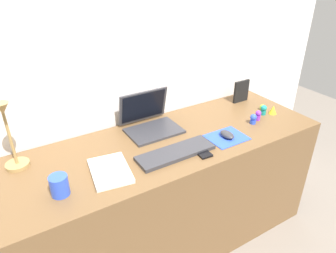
# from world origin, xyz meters

# --- Properties ---
(ground_plane) EXTENTS (6.00, 6.00, 0.00)m
(ground_plane) POSITION_xyz_m (0.00, 0.00, 0.00)
(ground_plane) COLOR slate
(back_wall) EXTENTS (2.96, 0.05, 1.63)m
(back_wall) POSITION_xyz_m (0.00, 0.34, 0.81)
(back_wall) COLOR silver
(back_wall) RESTS_ON ground_plane
(desk) EXTENTS (1.76, 0.61, 0.74)m
(desk) POSITION_xyz_m (0.00, 0.00, 0.37)
(desk) COLOR brown
(desk) RESTS_ON ground_plane
(laptop) EXTENTS (0.30, 0.26, 0.21)m
(laptop) POSITION_xyz_m (-0.03, 0.18, 0.79)
(laptop) COLOR #333338
(laptop) RESTS_ON desk
(keyboard) EXTENTS (0.41, 0.13, 0.02)m
(keyboard) POSITION_xyz_m (-0.04, -0.13, 0.75)
(keyboard) COLOR #333338
(keyboard) RESTS_ON desk
(mousepad) EXTENTS (0.21, 0.17, 0.00)m
(mousepad) POSITION_xyz_m (0.29, -0.14, 0.74)
(mousepad) COLOR blue
(mousepad) RESTS_ON desk
(mouse) EXTENTS (0.06, 0.10, 0.03)m
(mouse) POSITION_xyz_m (0.28, -0.14, 0.76)
(mouse) COLOR #333338
(mouse) RESTS_ON mousepad
(cell_phone) EXTENTS (0.07, 0.13, 0.01)m
(cell_phone) POSITION_xyz_m (0.08, -0.18, 0.74)
(cell_phone) COLOR black
(cell_phone) RESTS_ON desk
(desk_lamp) EXTENTS (0.11, 0.14, 0.35)m
(desk_lamp) POSITION_xyz_m (-0.74, 0.15, 0.91)
(desk_lamp) COLOR #A5844C
(desk_lamp) RESTS_ON desk
(notebook_pad) EXTENTS (0.21, 0.26, 0.02)m
(notebook_pad) POSITION_xyz_m (-0.38, -0.10, 0.75)
(notebook_pad) COLOR silver
(notebook_pad) RESTS_ON desk
(picture_frame) EXTENTS (0.12, 0.02, 0.15)m
(picture_frame) POSITION_xyz_m (0.69, 0.19, 0.81)
(picture_frame) COLOR black
(picture_frame) RESTS_ON desk
(coffee_mug) EXTENTS (0.08, 0.08, 0.09)m
(coffee_mug) POSITION_xyz_m (-0.62, -0.13, 0.79)
(coffee_mug) COLOR blue
(coffee_mug) RESTS_ON desk
(toy_figurine_teal) EXTENTS (0.04, 0.04, 0.06)m
(toy_figurine_teal) POSITION_xyz_m (0.67, -0.04, 0.77)
(toy_figurine_teal) COLOR teal
(toy_figurine_teal) RESTS_ON desk
(toy_figurine_lime) EXTENTS (0.03, 0.03, 0.04)m
(toy_figurine_lime) POSITION_xyz_m (0.72, 0.01, 0.76)
(toy_figurine_lime) COLOR #8CDB33
(toy_figurine_lime) RESTS_ON desk
(toy_figurine_blue) EXTENTS (0.04, 0.04, 0.06)m
(toy_figurine_blue) POSITION_xyz_m (0.53, -0.09, 0.77)
(toy_figurine_blue) COLOR blue
(toy_figurine_blue) RESTS_ON desk
(toy_figurine_purple) EXTENTS (0.03, 0.03, 0.06)m
(toy_figurine_purple) POSITION_xyz_m (0.59, -0.07, 0.77)
(toy_figurine_purple) COLOR purple
(toy_figurine_purple) RESTS_ON desk
(toy_figurine_yellow) EXTENTS (0.05, 0.05, 0.05)m
(toy_figurine_yellow) POSITION_xyz_m (0.73, -0.06, 0.77)
(toy_figurine_yellow) COLOR yellow
(toy_figurine_yellow) RESTS_ON desk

